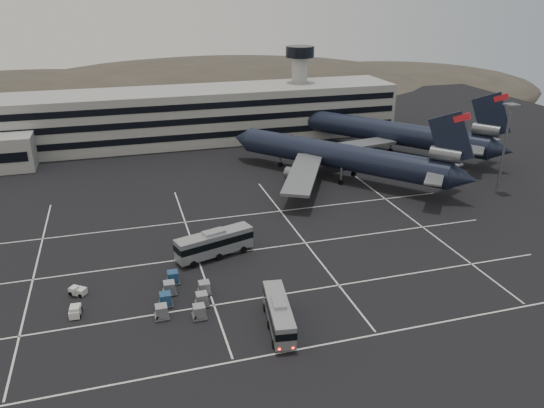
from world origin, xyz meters
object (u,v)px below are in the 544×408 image
at_px(bus_far, 214,243).
at_px(uld_cluster, 182,296).
at_px(bus_near, 279,313).
at_px(tug_a, 75,311).
at_px(trijet_main, 342,156).

bearing_deg(bus_far, uld_cluster, 132.93).
relative_size(bus_far, uld_cluster, 1.05).
height_order(bus_near, uld_cluster, bus_near).
relative_size(bus_near, tug_a, 4.48).
bearing_deg(tug_a, trijet_main, 39.60).
distance_m(bus_near, uld_cluster, 14.21).
relative_size(trijet_main, bus_near, 4.20).
distance_m(trijet_main, bus_far, 43.58).
height_order(trijet_main, uld_cluster, trijet_main).
bearing_deg(bus_far, trijet_main, -67.41).
height_order(trijet_main, tug_a, trijet_main).
xyz_separation_m(trijet_main, bus_far, (-33.46, -27.78, -2.82)).
height_order(trijet_main, bus_near, trijet_main).
xyz_separation_m(bus_far, uld_cluster, (-6.63, -11.51, -1.56)).
bearing_deg(tug_a, uld_cluster, 1.42).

